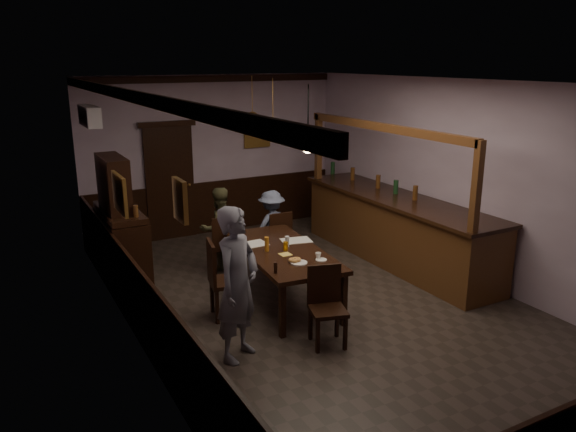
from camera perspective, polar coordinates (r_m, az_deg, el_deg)
room at (r=7.33m, az=3.91°, el=1.60°), size 5.01×8.01×3.01m
dining_table at (r=7.75m, az=-0.59°, el=-3.85°), size 1.21×2.29×0.75m
chair_far_left at (r=8.80m, az=-6.51°, el=-2.68°), size 0.47×0.47×0.95m
chair_far_right at (r=9.09m, az=-1.01°, el=-2.08°), size 0.41×0.41×0.92m
chair_near at (r=6.70m, az=3.91°, el=-8.68°), size 0.51×0.51×0.94m
chair_side at (r=7.33m, az=-6.82°, el=-6.08°), size 0.53×0.53×1.04m
person_standing at (r=6.25m, az=-5.16°, el=-6.92°), size 0.77×0.71×1.77m
person_seated_left at (r=9.01m, az=-7.02°, el=-1.26°), size 0.69×0.56×1.33m
person_seated_right at (r=9.30m, az=-1.68°, el=-1.03°), size 0.84×0.56×1.20m
newspaper_left at (r=7.93m, az=-3.68°, el=-2.89°), size 0.43×0.32×0.01m
newspaper_right at (r=8.09m, az=0.82°, el=-2.50°), size 0.47×0.38×0.01m
napkin at (r=7.53m, az=-0.26°, el=-3.91°), size 0.16×0.16×0.00m
saucer at (r=7.33m, az=3.39°, el=-4.46°), size 0.15×0.15×0.01m
coffee_cup at (r=7.36m, az=3.09°, el=-4.01°), size 0.09×0.09×0.07m
pastry_plate at (r=7.22m, az=1.11°, el=-4.76°), size 0.22×0.22×0.01m
pastry_ring_a at (r=7.23m, az=0.55°, el=-4.50°), size 0.13×0.13×0.04m
pastry_ring_b at (r=7.24m, az=0.84°, el=-4.45°), size 0.13×0.13×0.04m
soda_can at (r=7.68m, az=-0.24°, el=-3.06°), size 0.07×0.07×0.12m
beer_glass at (r=7.63m, az=-2.17°, el=-2.88°), size 0.06×0.06×0.20m
water_glass at (r=7.82m, az=-0.09°, el=-2.60°), size 0.06×0.06×0.15m
pepper_mill at (r=6.87m, az=-1.27°, el=-5.27°), size 0.04×0.04×0.14m
sideboard at (r=8.72m, az=-16.66°, el=-1.66°), size 0.52×1.46×1.93m
bar_counter at (r=9.45m, az=10.93°, el=-1.13°), size 0.96×4.13×2.32m
door_back at (r=10.60m, az=-11.90°, el=3.23°), size 0.90×0.06×2.10m
ac_unit at (r=9.04m, az=-19.51°, el=9.56°), size 0.20×0.85×0.30m
picture_left_small at (r=4.73m, az=-10.90°, el=1.57°), size 0.04×0.28×0.36m
picture_left_large at (r=7.10m, az=-16.73°, el=2.17°), size 0.04×0.62×0.48m
picture_back at (r=11.11m, az=-3.16°, el=8.05°), size 0.55×0.04×0.42m
pendant_iron at (r=6.64m, az=2.03°, el=7.31°), size 0.56×0.56×0.80m
pendant_brass_mid at (r=8.70m, az=-1.54°, el=9.22°), size 0.20×0.20×0.81m
pendant_brass_far at (r=9.82m, az=-3.63°, el=9.95°), size 0.20×0.20×0.81m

